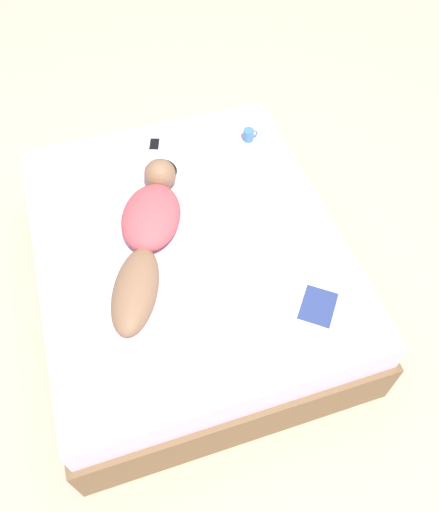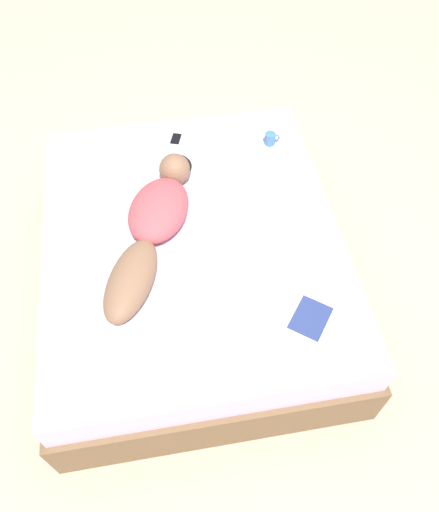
% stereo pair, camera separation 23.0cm
% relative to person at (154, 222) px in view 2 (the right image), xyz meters
% --- Properties ---
extents(ground_plane, '(12.00, 12.00, 0.00)m').
position_rel_person_xyz_m(ground_plane, '(0.21, -0.04, -0.68)').
color(ground_plane, '#B7A88E').
extents(bed, '(1.76, 2.10, 0.59)m').
position_rel_person_xyz_m(bed, '(0.21, -0.04, -0.39)').
color(bed, brown).
rests_on(bed, ground_plane).
extents(person, '(0.67, 1.20, 0.19)m').
position_rel_person_xyz_m(person, '(0.00, 0.00, 0.00)').
color(person, brown).
rests_on(person, bed).
extents(open_magazine, '(0.61, 0.57, 0.01)m').
position_rel_person_xyz_m(open_magazine, '(0.63, -0.63, -0.08)').
color(open_magazine, silver).
rests_on(open_magazine, bed).
extents(coffee_mug, '(0.10, 0.07, 0.08)m').
position_rel_person_xyz_m(coffee_mug, '(0.83, 0.63, -0.05)').
color(coffee_mug, teal).
rests_on(coffee_mug, bed).
extents(cell_phone, '(0.11, 0.15, 0.01)m').
position_rel_person_xyz_m(cell_phone, '(0.21, 0.77, -0.08)').
color(cell_phone, silver).
rests_on(cell_phone, bed).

